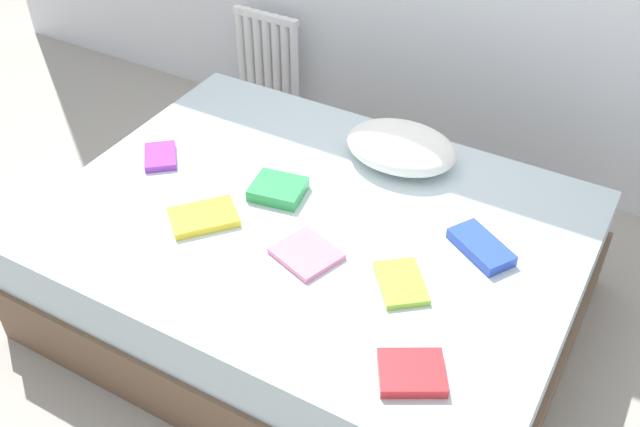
# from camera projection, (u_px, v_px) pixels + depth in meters

# --- Properties ---
(ground_plane) EXTENTS (8.00, 8.00, 0.00)m
(ground_plane) POSITION_uv_depth(u_px,v_px,m) (314.00, 308.00, 3.05)
(ground_plane) COLOR #9E998E
(bed) EXTENTS (2.00, 1.50, 0.50)m
(bed) POSITION_uv_depth(u_px,v_px,m) (314.00, 265.00, 2.89)
(bed) COLOR brown
(bed) RESTS_ON ground
(radiator) EXTENTS (0.40, 0.04, 0.50)m
(radiator) POSITION_uv_depth(u_px,v_px,m) (267.00, 56.00, 3.98)
(radiator) COLOR white
(radiator) RESTS_ON ground
(pillow) EXTENTS (0.46, 0.35, 0.14)m
(pillow) POSITION_uv_depth(u_px,v_px,m) (401.00, 147.00, 2.96)
(pillow) COLOR white
(pillow) RESTS_ON bed
(textbook_pink) EXTENTS (0.26, 0.25, 0.02)m
(textbook_pink) POSITION_uv_depth(u_px,v_px,m) (306.00, 253.00, 2.56)
(textbook_pink) COLOR pink
(textbook_pink) RESTS_ON bed
(textbook_purple) EXTENTS (0.22, 0.22, 0.03)m
(textbook_purple) POSITION_uv_depth(u_px,v_px,m) (160.00, 156.00, 3.01)
(textbook_purple) COLOR purple
(textbook_purple) RESTS_ON bed
(textbook_yellow) EXTENTS (0.29, 0.29, 0.03)m
(textbook_yellow) POSITION_uv_depth(u_px,v_px,m) (204.00, 217.00, 2.70)
(textbook_yellow) COLOR yellow
(textbook_yellow) RESTS_ON bed
(textbook_lime) EXTENTS (0.25, 0.26, 0.02)m
(textbook_lime) POSITION_uv_depth(u_px,v_px,m) (401.00, 283.00, 2.44)
(textbook_lime) COLOR #8CC638
(textbook_lime) RESTS_ON bed
(textbook_red) EXTENTS (0.25, 0.24, 0.04)m
(textbook_red) POSITION_uv_depth(u_px,v_px,m) (412.00, 373.00, 2.14)
(textbook_red) COLOR red
(textbook_red) RESTS_ON bed
(textbook_green) EXTENTS (0.23, 0.20, 0.05)m
(textbook_green) POSITION_uv_depth(u_px,v_px,m) (278.00, 189.00, 2.82)
(textbook_green) COLOR green
(textbook_green) RESTS_ON bed
(textbook_blue) EXTENTS (0.27, 0.23, 0.04)m
(textbook_blue) POSITION_uv_depth(u_px,v_px,m) (481.00, 247.00, 2.57)
(textbook_blue) COLOR #2847B7
(textbook_blue) RESTS_ON bed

